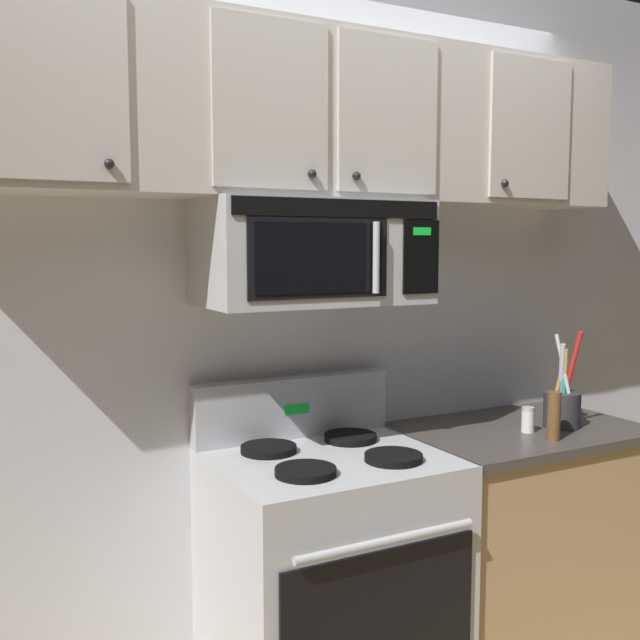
{
  "coord_description": "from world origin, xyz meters",
  "views": [
    {
      "loc": [
        -1.14,
        -1.67,
        1.6
      ],
      "look_at": [
        0.0,
        0.49,
        1.35
      ],
      "focal_mm": 41.3,
      "sensor_mm": 36.0,
      "label": 1
    }
  ],
  "objects_px": {
    "over_range_microwave": "(313,252)",
    "salt_shaker": "(528,420)",
    "pepper_mill": "(554,416)",
    "stove_range": "(329,580)",
    "utensil_crock_charcoal": "(562,405)"
  },
  "relations": [
    {
      "from": "over_range_microwave",
      "to": "salt_shaker",
      "type": "height_order",
      "value": "over_range_microwave"
    },
    {
      "from": "salt_shaker",
      "to": "pepper_mill",
      "type": "distance_m",
      "value": 0.13
    },
    {
      "from": "stove_range",
      "to": "pepper_mill",
      "type": "xyz_separation_m",
      "value": [
        0.81,
        -0.2,
        0.52
      ]
    },
    {
      "from": "over_range_microwave",
      "to": "salt_shaker",
      "type": "bearing_deg",
      "value": -12.9
    },
    {
      "from": "stove_range",
      "to": "pepper_mill",
      "type": "bearing_deg",
      "value": -13.56
    },
    {
      "from": "stove_range",
      "to": "utensil_crock_charcoal",
      "type": "height_order",
      "value": "utensil_crock_charcoal"
    },
    {
      "from": "over_range_microwave",
      "to": "pepper_mill",
      "type": "xyz_separation_m",
      "value": [
        0.81,
        -0.31,
        -0.59
      ]
    },
    {
      "from": "over_range_microwave",
      "to": "salt_shaker",
      "type": "xyz_separation_m",
      "value": [
        0.81,
        -0.19,
        -0.63
      ]
    },
    {
      "from": "utensil_crock_charcoal",
      "to": "salt_shaker",
      "type": "bearing_deg",
      "value": 179.02
    },
    {
      "from": "utensil_crock_charcoal",
      "to": "salt_shaker",
      "type": "distance_m",
      "value": 0.18
    },
    {
      "from": "salt_shaker",
      "to": "stove_range",
      "type": "bearing_deg",
      "value": 175.12
    },
    {
      "from": "stove_range",
      "to": "pepper_mill",
      "type": "relative_size",
      "value": 6.37
    },
    {
      "from": "salt_shaker",
      "to": "over_range_microwave",
      "type": "bearing_deg",
      "value": 167.1
    },
    {
      "from": "stove_range",
      "to": "pepper_mill",
      "type": "height_order",
      "value": "stove_range"
    },
    {
      "from": "utensil_crock_charcoal",
      "to": "salt_shaker",
      "type": "xyz_separation_m",
      "value": [
        -0.17,
        0.0,
        -0.04
      ]
    }
  ]
}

